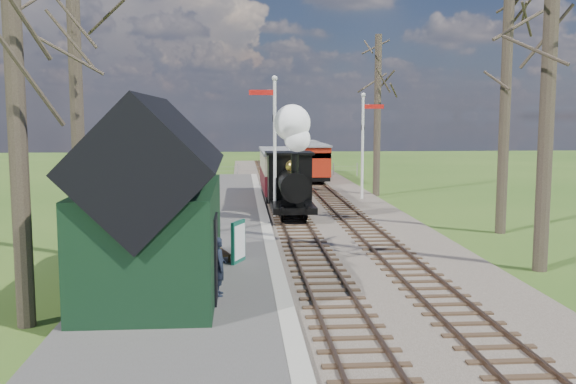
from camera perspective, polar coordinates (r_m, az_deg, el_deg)
name	(u,v)px	position (r m, az deg, el deg)	size (l,w,h in m)	color
ground	(357,351)	(12.73, 6.11, -13.91)	(140.00, 140.00, 0.00)	#34581B
distant_hills	(271,287)	(78.93, -1.52, -8.46)	(114.40, 48.00, 22.02)	#385B23
ballast_bed	(306,200)	(34.18, 1.64, -0.71)	(8.00, 60.00, 0.10)	brown
track_near	(282,199)	(34.07, -0.54, -0.65)	(1.60, 60.00, 0.15)	brown
track_far	(330,199)	(34.33, 3.80, -0.61)	(1.60, 60.00, 0.15)	brown
platform	(208,225)	(26.12, -7.08, -2.97)	(5.00, 44.00, 0.20)	#474442
coping_strip	(265,225)	(26.10, -2.03, -2.92)	(0.40, 44.00, 0.21)	#B2AD9E
station_shed	(155,207)	(16.01, -11.78, -1.35)	(3.25, 6.30, 4.78)	black
semaphore_near	(273,136)	(27.76, -1.33, 4.96)	(1.22, 0.24, 6.22)	silver
semaphore_far	(364,138)	(34.37, 6.78, 4.81)	(1.22, 0.24, 5.72)	silver
bare_trees	(344,95)	(22.11, 4.97, 8.60)	(15.51, 22.39, 12.00)	#382D23
fence_line	(274,169)	(47.94, -1.27, 2.03)	(12.60, 0.08, 1.00)	slate
locomotive	(291,170)	(27.56, 0.29, 1.95)	(1.90, 4.44, 4.76)	black
coach	(282,172)	(33.64, -0.51, 1.82)	(2.22, 7.61, 2.34)	black
red_carriage_a	(312,162)	(42.91, 2.16, 2.70)	(2.00, 4.96, 2.11)	black
red_carriage_b	(304,157)	(48.37, 1.43, 3.16)	(2.00, 4.96, 2.11)	black
sign_board	(238,242)	(18.96, -4.43, -4.42)	(0.42, 0.81, 1.24)	#104C3B
bench	(216,248)	(19.50, -6.40, -4.94)	(0.76, 1.36, 0.75)	#442D18
person	(219,266)	(15.56, -6.16, -6.58)	(0.52, 0.34, 1.41)	black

